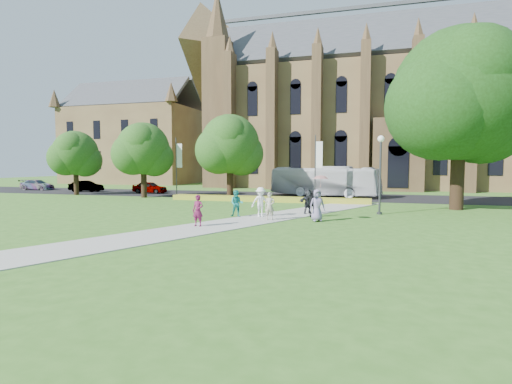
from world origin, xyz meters
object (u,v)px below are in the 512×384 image
(car_1, at_px, (86,186))
(car_2, at_px, (37,185))
(pedestrian_0, at_px, (198,211))
(tour_coach, at_px, (324,181))
(streetlamp, at_px, (380,165))
(car_0, at_px, (150,187))
(large_tree, at_px, (460,95))

(car_1, distance_m, car_2, 8.71)
(car_1, distance_m, pedestrian_0, 32.11)
(tour_coach, xyz_separation_m, car_2, (-37.09, 0.42, -0.91))
(car_1, bearing_deg, streetlamp, -114.83)
(tour_coach, bearing_deg, pedestrian_0, -177.11)
(tour_coach, relative_size, pedestrian_0, 6.67)
(tour_coach, distance_m, car_1, 28.50)
(car_2, bearing_deg, car_0, -96.47)
(tour_coach, distance_m, pedestrian_0, 22.33)
(tour_coach, height_order, car_1, tour_coach)
(tour_coach, height_order, car_2, tour_coach)
(large_tree, bearing_deg, car_2, 168.74)
(tour_coach, bearing_deg, car_0, 106.58)
(tour_coach, bearing_deg, large_tree, -116.60)
(streetlamp, relative_size, pedestrian_0, 3.12)
(car_0, xyz_separation_m, car_1, (-8.73, 0.09, -0.02))
(large_tree, relative_size, car_0, 3.31)
(car_0, relative_size, car_2, 0.88)
(tour_coach, bearing_deg, streetlamp, -145.31)
(car_0, xyz_separation_m, pedestrian_0, (15.54, -20.94, 0.18))
(streetlamp, height_order, car_0, streetlamp)
(large_tree, height_order, car_0, large_tree)
(car_0, relative_size, car_1, 0.99)
(pedestrian_0, bearing_deg, tour_coach, 83.74)
(streetlamp, distance_m, large_tree, 8.73)
(tour_coach, xyz_separation_m, pedestrian_0, (-4.21, -21.92, -0.70))
(tour_coach, bearing_deg, car_1, 105.54)
(streetlamp, relative_size, car_0, 1.32)
(large_tree, height_order, pedestrian_0, large_tree)
(tour_coach, xyz_separation_m, car_0, (-19.75, -0.97, -0.88))
(large_tree, xyz_separation_m, pedestrian_0, (-14.91, -12.82, -7.49))
(large_tree, bearing_deg, car_0, 165.06)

